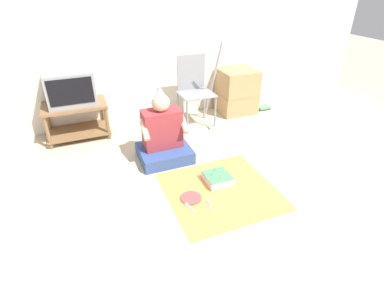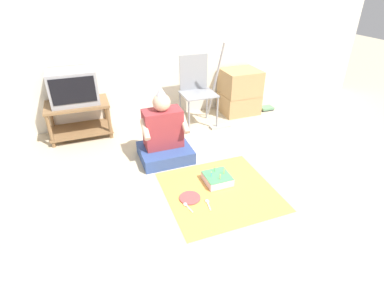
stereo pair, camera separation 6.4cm
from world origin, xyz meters
TOP-DOWN VIEW (x-y plane):
  - ground_plane at (0.00, 0.00)m, footprint 16.00×16.00m
  - wall_back at (0.00, 2.12)m, footprint 6.40×0.06m
  - tv_stand at (-1.32, 1.85)m, footprint 0.75×0.46m
  - tv at (-1.32, 1.87)m, footprint 0.55×0.39m
  - folding_chair at (0.19, 1.69)m, footprint 0.44×0.39m
  - cardboard_box_stack at (0.93, 1.82)m, footprint 0.53×0.46m
  - dust_mop at (0.45, 1.55)m, footprint 0.28×0.49m
  - book_pile at (1.37, 1.73)m, footprint 0.20×0.15m
  - person_seated at (-0.47, 0.97)m, footprint 0.56×0.49m
  - party_cloth at (-0.15, 0.18)m, footprint 1.03×0.99m
  - birthday_cake at (-0.11, 0.32)m, footprint 0.25×0.25m
  - paper_plate at (-0.46, 0.17)m, footprint 0.20×0.20m
  - plastic_spoon_near at (-0.52, 0.09)m, footprint 0.05×0.14m
  - plastic_spoon_far at (-0.33, 0.06)m, footprint 0.04×0.14m

SIDE VIEW (x-z plane):
  - ground_plane at x=0.00m, z-range 0.00..0.00m
  - party_cloth at x=-0.15m, z-range 0.00..0.01m
  - paper_plate at x=-0.46m, z-range 0.01..0.02m
  - plastic_spoon_near at x=-0.52m, z-range 0.01..0.02m
  - plastic_spoon_far at x=-0.33m, z-range 0.01..0.02m
  - book_pile at x=1.37m, z-range 0.00..0.05m
  - birthday_cake at x=-0.11m, z-range -0.02..0.12m
  - person_seated at x=-0.47m, z-range -0.15..0.68m
  - tv_stand at x=-1.32m, z-range 0.04..0.49m
  - cardboard_box_stack at x=0.93m, z-range 0.00..0.64m
  - dust_mop at x=0.45m, z-range -0.24..0.89m
  - folding_chair at x=0.19m, z-range 0.07..1.00m
  - tv at x=-1.32m, z-range 0.44..0.85m
  - wall_back at x=0.00m, z-range 0.00..2.55m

